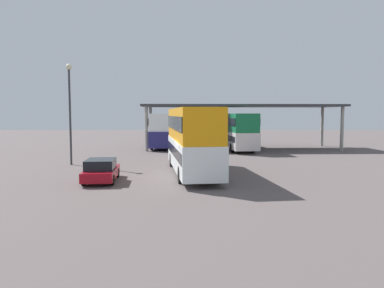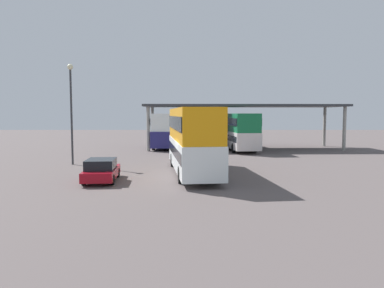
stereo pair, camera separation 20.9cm
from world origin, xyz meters
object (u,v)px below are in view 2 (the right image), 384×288
Objects in this scene: double_decker_far_right at (236,130)px; lamppost_tall at (71,102)px; parked_hatchback at (101,170)px; double_decker_main at (192,138)px; double_decker_near_canopy at (166,129)px; double_decker_mid_row at (198,129)px.

lamppost_tall is at bearing 125.11° from double_decker_far_right.
double_decker_far_right is (10.50, 19.85, 1.56)m from parked_hatchback.
double_decker_near_canopy is (-3.14, 19.48, -0.17)m from double_decker_main.
lamppost_tall is at bearing 24.88° from parked_hatchback.
lamppost_tall reaches higher than double_decker_near_canopy.
double_decker_main is 6.39m from parked_hatchback.
double_decker_far_right reaches higher than double_decker_near_canopy.
double_decker_near_canopy reaches higher than parked_hatchback.
double_decker_far_right is at bearing 40.76° from lamppost_tall.
lamppost_tall is at bearing 157.86° from double_decker_near_canopy.
double_decker_near_canopy is at bearing 2.27° from double_decker_main.
double_decker_main is at bearing 171.69° from double_decker_mid_row.
lamppost_tall reaches higher than parked_hatchback.
double_decker_main is 19.53m from double_decker_mid_row.
double_decker_main is 17.70m from double_decker_far_right.
double_decker_near_canopy is at bearing 67.29° from double_decker_far_right.
double_decker_main reaches higher than double_decker_far_right.
double_decker_main is 10.79m from lamppost_tall.
lamppost_tall is (-10.29, -15.14, 2.71)m from double_decker_mid_row.
double_decker_mid_row reaches higher than double_decker_far_right.
double_decker_near_canopy is 3.91m from double_decker_mid_row.
double_decker_near_canopy is at bearing 84.41° from double_decker_mid_row.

